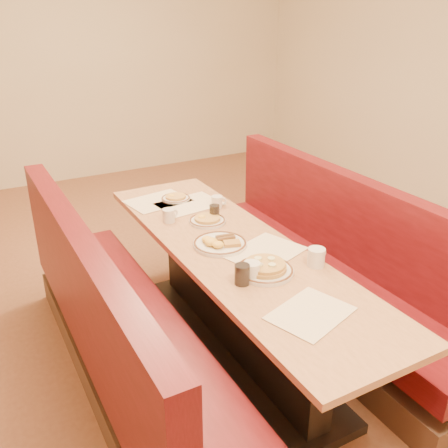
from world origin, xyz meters
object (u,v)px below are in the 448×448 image
booth_left (120,338)px  coffee_mug_b (252,270)px  diner_table (234,301)px  coffee_mug_a (317,257)px  booth_right (326,275)px  eggs_plate (220,243)px  soda_tumbler_mid (214,212)px  coffee_mug_c (217,202)px  coffee_mug_d (169,215)px  soda_tumbler_near (242,274)px  pancake_plate (265,268)px

booth_left → coffee_mug_b: 0.85m
diner_table → booth_left: booth_left is taller
coffee_mug_a → booth_right: bearing=26.3°
eggs_plate → soda_tumbler_mid: 0.42m
coffee_mug_c → eggs_plate: bearing=-99.8°
coffee_mug_a → eggs_plate: bearing=111.3°
eggs_plate → coffee_mug_d: 0.49m
booth_right → soda_tumbler_mid: bearing=144.9°
soda_tumbler_near → coffee_mug_b: bearing=14.8°
coffee_mug_d → soda_tumbler_near: (0.01, -0.92, 0.01)m
eggs_plate → soda_tumbler_near: size_ratio=2.95×
pancake_plate → coffee_mug_d: (-0.18, 0.88, 0.02)m
soda_tumbler_near → booth_right: bearing=22.8°
eggs_plate → coffee_mug_a: (0.35, -0.46, 0.03)m
coffee_mug_a → coffee_mug_b: size_ratio=1.07×
diner_table → soda_tumbler_mid: soda_tumbler_mid is taller
eggs_plate → coffee_mug_a: size_ratio=2.38×
diner_table → pancake_plate: 0.52m
eggs_plate → coffee_mug_b: coffee_mug_b is taller
diner_table → soda_tumbler_mid: (0.10, 0.44, 0.42)m
soda_tumbler_mid → booth_left: bearing=-151.9°
diner_table → booth_left: (-0.73, 0.00, -0.01)m
coffee_mug_b → coffee_mug_d: size_ratio=1.10×
soda_tumbler_near → eggs_plate: bearing=76.7°
soda_tumbler_near → coffee_mug_c: bearing=68.9°
diner_table → eggs_plate: bearing=141.0°
pancake_plate → eggs_plate: bearing=98.9°
coffee_mug_b → soda_tumbler_near: bearing=-172.4°
coffee_mug_b → soda_tumbler_mid: bearing=68.7°
coffee_mug_b → coffee_mug_c: bearing=65.1°
booth_right → coffee_mug_b: (-0.83, -0.36, 0.44)m
soda_tumbler_near → coffee_mug_d: bearing=90.9°
booth_right → pancake_plate: bearing=-155.4°
soda_tumbler_near → soda_tumbler_mid: size_ratio=1.17×
coffee_mug_a → coffee_mug_b: coffee_mug_a is taller
booth_right → pancake_plate: size_ratio=7.99×
coffee_mug_d → soda_tumbler_mid: soda_tumbler_mid is taller
coffee_mug_a → coffee_mug_d: coffee_mug_a is taller
coffee_mug_c → soda_tumbler_mid: 0.19m
booth_right → coffee_mug_b: size_ratio=19.79×
soda_tumbler_near → pancake_plate: bearing=14.4°
eggs_plate → coffee_mug_b: (-0.03, -0.42, 0.03)m
coffee_mug_b → coffee_mug_a: bearing=-14.0°
soda_tumbler_near → soda_tumbler_mid: (0.27, 0.83, -0.01)m
booth_right → coffee_mug_a: booth_right is taller
pancake_plate → coffee_mug_b: coffee_mug_b is taller
coffee_mug_a → coffee_mug_b: 0.39m
booth_left → booth_right: (1.46, 0.00, 0.00)m
pancake_plate → coffee_mug_a: coffee_mug_a is taller
coffee_mug_b → soda_tumbler_mid: 0.83m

